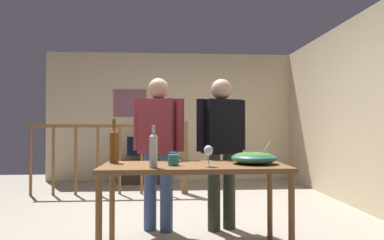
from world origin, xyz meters
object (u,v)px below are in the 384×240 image
flat_screen_tv (144,147)px  wine_bottle_clear (153,150)px  mug_blue (174,157)px  stair_railing (133,151)px  wine_glass (208,151)px  salad_bowl (254,157)px  tv_console (144,172)px  mug_teal (173,160)px  person_standing_left (158,141)px  person_standing_right (222,141)px  framed_picture (130,103)px  serving_table (194,173)px  wine_bottle_amber (114,145)px

flat_screen_tv → wine_bottle_clear: size_ratio=1.86×
flat_screen_tv → mug_blue: flat_screen_tv is taller
stair_railing → wine_glass: (0.89, -2.65, 0.20)m
salad_bowl → mug_blue: size_ratio=3.46×
tv_console → flat_screen_tv: flat_screen_tv is taller
tv_console → flat_screen_tv: bearing=-90.0°
tv_console → mug_blue: (0.52, -3.27, 0.58)m
wine_glass → mug_blue: size_ratio=1.51×
mug_teal → person_standing_left: size_ratio=0.08×
mug_teal → person_standing_left: 0.70m
stair_railing → wine_glass: size_ratio=14.35×
salad_bowl → person_standing_right: bearing=108.0°
stair_railing → wine_glass: stair_railing is taller
wine_bottle_clear → person_standing_right: 1.05m
framed_picture → person_standing_left: bearing=-78.1°
salad_bowl → person_standing_right: person_standing_right is taller
mug_blue → flat_screen_tv: bearing=99.1°
stair_railing → tv_console: (0.10, 1.00, -0.46)m
wine_bottle_clear → mug_teal: bearing=41.8°
flat_screen_tv → wine_bottle_clear: wine_bottle_clear is taller
person_standing_left → framed_picture: bearing=-57.8°
wine_glass → mug_teal: bearing=160.4°
wine_bottle_clear → mug_blue: (0.16, 0.42, -0.10)m
serving_table → wine_bottle_clear: wine_bottle_clear is taller
serving_table → wine_glass: bearing=-58.0°
wine_bottle_clear → mug_blue: 0.46m
flat_screen_tv → person_standing_right: bearing=-70.2°
mug_teal → person_standing_right: (0.51, 0.68, 0.13)m
wine_bottle_amber → person_standing_right: bearing=23.6°
flat_screen_tv → mug_teal: 3.56m
wine_glass → mug_teal: (-0.28, 0.10, -0.08)m
stair_railing → mug_blue: (0.62, -2.28, 0.12)m
wine_glass → wine_bottle_amber: 0.87m
stair_railing → tv_console: bearing=84.4°
stair_railing → tv_console: stair_railing is taller
wine_bottle_amber → person_standing_right: person_standing_right is taller
mug_blue → mug_teal: (-0.00, -0.28, 0.00)m
wine_glass → person_standing_left: size_ratio=0.11×
wine_glass → person_standing_right: size_ratio=0.11×
framed_picture → wine_bottle_amber: framed_picture is taller
tv_console → mug_blue: size_ratio=7.90×
wine_bottle_amber → mug_blue: 0.54m
salad_bowl → person_standing_left: size_ratio=0.25×
wine_glass → stair_railing: bearing=108.6°
wine_bottle_clear → mug_teal: (0.16, 0.14, -0.10)m
stair_railing → mug_teal: bearing=-76.5°
person_standing_left → person_standing_right: person_standing_left is taller
stair_railing → wine_bottle_amber: stair_railing is taller
person_standing_right → wine_bottle_amber: bearing=3.3°
mug_teal → wine_glass: bearing=-19.6°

